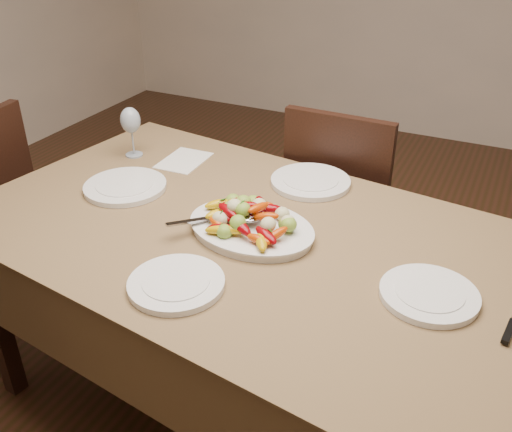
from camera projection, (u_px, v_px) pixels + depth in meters
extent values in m
plane|color=#371F10|center=(228.00, 404.00, 2.11)|extent=(6.00, 6.00, 0.00)
cube|color=brown|center=(256.00, 331.00, 1.90)|extent=(1.97, 1.28, 0.76)
ellipsoid|color=white|center=(251.00, 230.00, 1.70)|extent=(0.42, 0.34, 0.02)
cylinder|color=white|center=(125.00, 187.00, 1.96)|extent=(0.28, 0.28, 0.02)
cylinder|color=white|center=(429.00, 295.00, 1.44)|extent=(0.25, 0.25, 0.02)
cylinder|color=white|center=(311.00, 182.00, 1.99)|extent=(0.28, 0.28, 0.02)
cylinder|color=white|center=(176.00, 284.00, 1.48)|extent=(0.25, 0.25, 0.02)
cube|color=silver|center=(184.00, 160.00, 2.17)|extent=(0.16, 0.22, 0.00)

